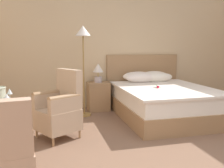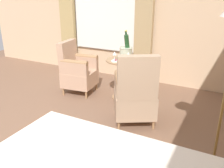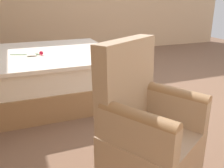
{
  "view_description": "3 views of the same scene",
  "coord_description": "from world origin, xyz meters",
  "px_view_note": "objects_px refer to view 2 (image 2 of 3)",
  "views": [
    {
      "loc": [
        -1.57,
        -2.36,
        1.4
      ],
      "look_at": [
        -0.68,
        1.1,
        0.86
      ],
      "focal_mm": 40.0,
      "sensor_mm": 36.0,
      "label": 1
    },
    {
      "loc": [
        1.55,
        2.62,
        1.83
      ],
      "look_at": [
        -1.09,
        1.25,
        0.68
      ],
      "focal_mm": 40.0,
      "sensor_mm": 36.0,
      "label": 2
    },
    {
      "loc": [
        -2.7,
        2.2,
        1.31
      ],
      "look_at": [
        -0.84,
        1.47,
        0.6
      ],
      "focal_mm": 40.0,
      "sensor_mm": 36.0,
      "label": 3
    }
  ],
  "objects_px": {
    "side_table_round": "(123,76)",
    "wine_glass_near_edge": "(128,55)",
    "champagne_bucket": "(126,51)",
    "armchair_by_window": "(135,94)",
    "snack_plate": "(116,61)",
    "wine_glass_near_bucket": "(115,54)",
    "armchair_facing_bed": "(77,70)"
  },
  "relations": [
    {
      "from": "wine_glass_near_edge",
      "to": "wine_glass_near_bucket",
      "type": "bearing_deg",
      "value": -89.84
    },
    {
      "from": "snack_plate",
      "to": "armchair_facing_bed",
      "type": "distance_m",
      "value": 0.85
    },
    {
      "from": "champagne_bucket",
      "to": "side_table_round",
      "type": "bearing_deg",
      "value": -9.82
    },
    {
      "from": "wine_glass_near_edge",
      "to": "armchair_facing_bed",
      "type": "xyz_separation_m",
      "value": [
        0.07,
        -0.98,
        -0.39
      ]
    },
    {
      "from": "wine_glass_near_bucket",
      "to": "snack_plate",
      "type": "relative_size",
      "value": 0.88
    },
    {
      "from": "armchair_facing_bed",
      "to": "champagne_bucket",
      "type": "bearing_deg",
      "value": 103.28
    },
    {
      "from": "champagne_bucket",
      "to": "wine_glass_near_edge",
      "type": "xyz_separation_m",
      "value": [
        0.14,
        0.1,
        -0.02
      ]
    },
    {
      "from": "snack_plate",
      "to": "armchair_facing_bed",
      "type": "bearing_deg",
      "value": -91.06
    },
    {
      "from": "wine_glass_near_bucket",
      "to": "wine_glass_near_edge",
      "type": "bearing_deg",
      "value": 90.16
    },
    {
      "from": "wine_glass_near_bucket",
      "to": "armchair_by_window",
      "type": "relative_size",
      "value": 0.13
    },
    {
      "from": "side_table_round",
      "to": "armchair_facing_bed",
      "type": "relative_size",
      "value": 0.74
    },
    {
      "from": "wine_glass_near_bucket",
      "to": "snack_plate",
      "type": "distance_m",
      "value": 0.14
    },
    {
      "from": "wine_glass_near_bucket",
      "to": "armchair_by_window",
      "type": "distance_m",
      "value": 0.99
    },
    {
      "from": "side_table_round",
      "to": "armchair_facing_bed",
      "type": "height_order",
      "value": "armchair_facing_bed"
    },
    {
      "from": "wine_glass_near_edge",
      "to": "armchair_by_window",
      "type": "height_order",
      "value": "armchair_by_window"
    },
    {
      "from": "armchair_by_window",
      "to": "armchair_facing_bed",
      "type": "relative_size",
      "value": 1.1
    },
    {
      "from": "snack_plate",
      "to": "armchair_facing_bed",
      "type": "height_order",
      "value": "armchair_facing_bed"
    },
    {
      "from": "armchair_by_window",
      "to": "armchair_facing_bed",
      "type": "height_order",
      "value": "armchair_by_window"
    },
    {
      "from": "champagne_bucket",
      "to": "snack_plate",
      "type": "xyz_separation_m",
      "value": [
        0.22,
        -0.08,
        -0.13
      ]
    },
    {
      "from": "snack_plate",
      "to": "wine_glass_near_edge",
      "type": "bearing_deg",
      "value": 114.1
    },
    {
      "from": "champagne_bucket",
      "to": "snack_plate",
      "type": "height_order",
      "value": "champagne_bucket"
    },
    {
      "from": "side_table_round",
      "to": "champagne_bucket",
      "type": "relative_size",
      "value": 1.44
    },
    {
      "from": "side_table_round",
      "to": "champagne_bucket",
      "type": "height_order",
      "value": "champagne_bucket"
    },
    {
      "from": "armchair_by_window",
      "to": "champagne_bucket",
      "type": "bearing_deg",
      "value": -147.23
    },
    {
      "from": "armchair_by_window",
      "to": "snack_plate",
      "type": "bearing_deg",
      "value": -133.96
    },
    {
      "from": "wine_glass_near_bucket",
      "to": "snack_plate",
      "type": "xyz_separation_m",
      "value": [
        0.08,
        0.07,
        -0.09
      ]
    },
    {
      "from": "wine_glass_near_edge",
      "to": "armchair_facing_bed",
      "type": "bearing_deg",
      "value": -86.05
    },
    {
      "from": "snack_plate",
      "to": "armchair_by_window",
      "type": "relative_size",
      "value": 0.15
    },
    {
      "from": "side_table_round",
      "to": "champagne_bucket",
      "type": "bearing_deg",
      "value": 170.18
    },
    {
      "from": "snack_plate",
      "to": "champagne_bucket",
      "type": "bearing_deg",
      "value": 160.21
    },
    {
      "from": "wine_glass_near_bucket",
      "to": "wine_glass_near_edge",
      "type": "height_order",
      "value": "wine_glass_near_edge"
    },
    {
      "from": "side_table_round",
      "to": "wine_glass_near_edge",
      "type": "xyz_separation_m",
      "value": [
        0.06,
        0.12,
        0.41
      ]
    }
  ]
}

